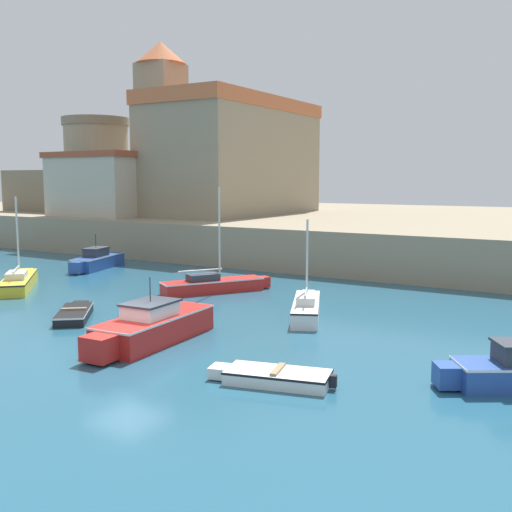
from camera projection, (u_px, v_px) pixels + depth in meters
name	position (u px, v px, depth m)	size (l,w,h in m)	color
ground_plane	(128.00, 352.00, 21.01)	(200.00, 200.00, 0.00)	#235670
quay_seawall	(426.00, 231.00, 53.25)	(120.00, 40.00, 2.83)	gray
sailboat_red_0	(214.00, 284.00, 31.98)	(4.12, 5.66, 5.61)	red
sailboat_white_1	(306.00, 307.00, 26.31)	(3.11, 5.44, 4.27)	white
dinghy_black_4	(75.00, 313.00, 25.96)	(3.15, 3.54, 0.49)	black
motorboat_blue_5	(97.00, 260.00, 40.35)	(2.71, 5.53, 2.35)	#284C9E
motorboat_red_6	(152.00, 326.00, 22.13)	(2.21, 6.16, 2.46)	red
sailboat_yellow_7	(19.00, 281.00, 33.19)	(5.43, 5.43, 5.06)	yellow
dinghy_white_8	(274.00, 376.00, 17.71)	(3.86, 2.00, 0.48)	white
church	(226.00, 153.00, 54.88)	(13.04, 18.25, 15.62)	gray
fortress	(97.00, 181.00, 62.05)	(13.19, 13.19, 9.40)	#796C57
harbor_shed_near_wharf	(100.00, 184.00, 51.61)	(8.79, 5.22, 5.47)	#BCB29E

